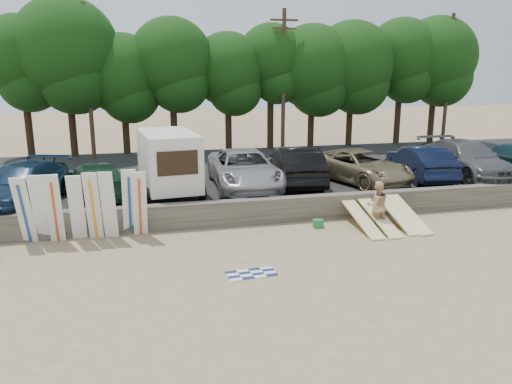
% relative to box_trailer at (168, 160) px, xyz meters
% --- Properties ---
extents(ground, '(120.00, 120.00, 0.00)m').
position_rel_box_trailer_xyz_m(ground, '(6.17, -5.79, -2.22)').
color(ground, tan).
rests_on(ground, ground).
extents(seawall, '(44.00, 0.50, 1.00)m').
position_rel_box_trailer_xyz_m(seawall, '(6.17, -2.79, -1.72)').
color(seawall, '#6B6356').
rests_on(seawall, ground).
extents(parking_lot, '(44.00, 14.50, 0.70)m').
position_rel_box_trailer_xyz_m(parking_lot, '(6.17, 4.71, -1.87)').
color(parking_lot, '#282828').
rests_on(parking_lot, ground).
extents(treeline, '(33.02, 6.39, 9.58)m').
position_rel_box_trailer_xyz_m(treeline, '(6.23, 11.70, 4.33)').
color(treeline, '#382616').
rests_on(treeline, parking_lot).
extents(utility_poles, '(25.80, 0.26, 9.00)m').
position_rel_box_trailer_xyz_m(utility_poles, '(8.17, 10.21, 3.21)').
color(utility_poles, '#473321').
rests_on(utility_poles, parking_lot).
extents(box_trailer, '(2.79, 4.46, 2.71)m').
position_rel_box_trailer_xyz_m(box_trailer, '(0.00, 0.00, 0.00)').
color(box_trailer, silver).
rests_on(box_trailer, parking_lot).
extents(car_0, '(3.85, 6.02, 1.62)m').
position_rel_box_trailer_xyz_m(car_0, '(-5.90, -0.25, -0.71)').
color(car_0, '#132742').
rests_on(car_0, parking_lot).
extents(car_1, '(3.29, 5.48, 1.49)m').
position_rel_box_trailer_xyz_m(car_1, '(-3.04, 0.19, -0.78)').
color(car_1, '#123321').
rests_on(car_1, parking_lot).
extents(car_2, '(3.06, 6.26, 1.71)m').
position_rel_box_trailer_xyz_m(car_2, '(3.44, 0.52, -0.66)').
color(car_2, '#99999E').
rests_on(car_2, parking_lot).
extents(car_3, '(2.56, 5.64, 1.79)m').
position_rel_box_trailer_xyz_m(car_3, '(5.99, 0.68, -0.62)').
color(car_3, black).
rests_on(car_3, parking_lot).
extents(car_4, '(4.12, 6.07, 1.54)m').
position_rel_box_trailer_xyz_m(car_4, '(9.10, 0.30, -0.75)').
color(car_4, '#7A6C4D').
rests_on(car_4, parking_lot).
extents(car_5, '(2.44, 5.27, 1.67)m').
position_rel_box_trailer_xyz_m(car_5, '(12.30, 0.28, -0.68)').
color(car_5, black).
rests_on(car_5, parking_lot).
extents(car_6, '(2.68, 6.25, 1.79)m').
position_rel_box_trailer_xyz_m(car_6, '(14.79, 0.19, -0.62)').
color(car_6, '#4F5154').
rests_on(car_6, parking_lot).
extents(car_7, '(2.98, 5.61, 1.55)m').
position_rel_box_trailer_xyz_m(car_7, '(17.97, 0.73, -0.75)').
color(car_7, '#15323C').
rests_on(car_7, parking_lot).
extents(surfboard_upright_0, '(0.59, 0.88, 2.50)m').
position_rel_box_trailer_xyz_m(surfboard_upright_0, '(-5.20, -3.40, -0.97)').
color(surfboard_upright_0, white).
rests_on(surfboard_upright_0, ground).
extents(surfboard_upright_1, '(0.55, 0.76, 2.53)m').
position_rel_box_trailer_xyz_m(surfboard_upright_1, '(-4.71, -3.29, -0.96)').
color(surfboard_upright_1, white).
rests_on(surfboard_upright_1, ground).
extents(surfboard_upright_2, '(0.51, 0.65, 2.55)m').
position_rel_box_trailer_xyz_m(surfboard_upright_2, '(-4.21, -3.44, -0.95)').
color(surfboard_upright_2, white).
rests_on(surfboard_upright_2, ground).
extents(surfboard_upright_3, '(0.51, 0.86, 2.49)m').
position_rel_box_trailer_xyz_m(surfboard_upright_3, '(-3.48, -3.41, -0.97)').
color(surfboard_upright_3, white).
rests_on(surfboard_upright_3, ground).
extents(surfboard_upright_4, '(0.57, 0.70, 2.55)m').
position_rel_box_trailer_xyz_m(surfboard_upright_4, '(-2.92, -3.41, -0.95)').
color(surfboard_upright_4, white).
rests_on(surfboard_upright_4, ground).
extents(surfboard_upright_5, '(0.58, 0.69, 2.55)m').
position_rel_box_trailer_xyz_m(surfboard_upright_5, '(-2.39, -3.41, -0.94)').
color(surfboard_upright_5, white).
rests_on(surfboard_upright_5, ground).
extents(surfboard_upright_6, '(0.56, 0.65, 2.55)m').
position_rel_box_trailer_xyz_m(surfboard_upright_6, '(-1.67, -3.22, -0.94)').
color(surfboard_upright_6, white).
rests_on(surfboard_upright_6, ground).
extents(surfboard_upright_7, '(0.53, 0.77, 2.52)m').
position_rel_box_trailer_xyz_m(surfboard_upright_7, '(-1.31, -3.44, -0.96)').
color(surfboard_upright_7, white).
rests_on(surfboard_upright_7, ground).
extents(surfboard_low_0, '(0.56, 2.92, 0.81)m').
position_rel_box_trailer_xyz_m(surfboard_low_0, '(7.00, -4.44, -1.81)').
color(surfboard_low_0, beige).
rests_on(surfboard_low_0, ground).
extents(surfboard_low_1, '(0.56, 2.92, 0.83)m').
position_rel_box_trailer_xyz_m(surfboard_low_1, '(7.70, -4.45, -1.80)').
color(surfboard_low_1, beige).
rests_on(surfboard_low_1, ground).
extents(surfboard_low_2, '(0.56, 2.90, 0.89)m').
position_rel_box_trailer_xyz_m(surfboard_low_2, '(8.56, -4.32, -1.77)').
color(surfboard_low_2, beige).
rests_on(surfboard_low_2, ground).
extents(surfboard_low_3, '(0.56, 2.89, 0.93)m').
position_rel_box_trailer_xyz_m(surfboard_low_3, '(8.96, -4.41, -1.75)').
color(surfboard_low_3, beige).
rests_on(surfboard_low_3, ground).
extents(beachgoer_a, '(0.78, 0.76, 1.80)m').
position_rel_box_trailer_xyz_m(beachgoer_a, '(7.67, -4.26, -1.32)').
color(beachgoer_a, tan).
rests_on(beachgoer_a, ground).
extents(beachgoer_b, '(0.94, 0.76, 1.79)m').
position_rel_box_trailer_xyz_m(beachgoer_b, '(7.61, -4.45, -1.32)').
color(beachgoer_b, tan).
rests_on(beachgoer_b, ground).
extents(cooler, '(0.41, 0.34, 0.32)m').
position_rel_box_trailer_xyz_m(cooler, '(5.40, -3.90, -2.06)').
color(cooler, '#227E3B').
rests_on(cooler, ground).
extents(gear_bag, '(0.34, 0.31, 0.22)m').
position_rel_box_trailer_xyz_m(gear_bag, '(7.76, -3.39, -2.11)').
color(gear_bag, orange).
rests_on(gear_bag, ground).
extents(beach_towel, '(1.61, 1.61, 0.00)m').
position_rel_box_trailer_xyz_m(beach_towel, '(1.85, -7.70, -2.21)').
color(beach_towel, white).
rests_on(beach_towel, ground).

